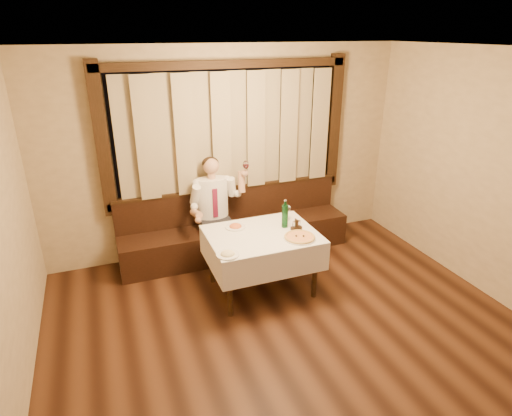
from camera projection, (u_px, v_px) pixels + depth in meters
name	position (u px, v px, depth m)	size (l,w,h in m)	color
room	(291.00, 195.00, 4.06)	(5.01, 6.01, 2.81)	black
banquette	(235.00, 232.00, 6.03)	(3.20, 0.61, 0.94)	black
dining_table	(262.00, 242.00, 5.02)	(1.27, 0.97, 0.76)	black
pizza	(300.00, 237.00, 4.85)	(0.37, 0.37, 0.04)	white
pasta_red	(235.00, 225.00, 5.11)	(0.24, 0.24, 0.08)	white
pasta_cream	(228.00, 252.00, 4.48)	(0.25, 0.25, 0.08)	white
green_bottle	(285.00, 216.00, 5.09)	(0.08, 0.08, 0.35)	#104F21
table_wine_glass	(288.00, 209.00, 5.27)	(0.08, 0.08, 0.20)	white
cruet_caddy	(296.00, 226.00, 5.05)	(0.13, 0.08, 0.13)	black
seated_man	(215.00, 203.00, 5.65)	(0.79, 0.59, 1.43)	black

